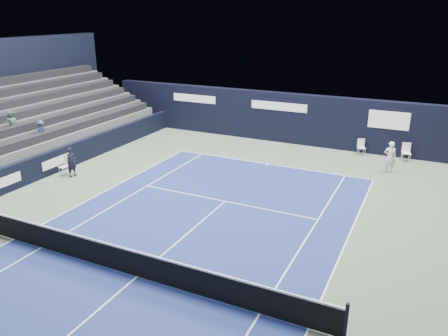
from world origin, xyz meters
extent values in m
plane|color=#526156|center=(0.00, 2.00, 0.00)|extent=(48.00, 48.00, 0.00)
cube|color=navy|center=(0.00, 0.00, 0.00)|extent=(10.97, 23.77, 0.01)
cube|color=silver|center=(4.25, 15.73, 0.43)|extent=(0.54, 0.53, 0.04)
cube|color=silver|center=(4.17, 15.90, 0.69)|extent=(0.39, 0.20, 0.49)
cylinder|color=silver|center=(4.34, 15.96, 0.22)|extent=(0.02, 0.02, 0.43)
cylinder|color=silver|center=(4.02, 15.81, 0.22)|extent=(0.02, 0.02, 0.43)
cylinder|color=silver|center=(4.48, 15.65, 0.22)|extent=(0.02, 0.02, 0.43)
cylinder|color=silver|center=(4.16, 15.51, 0.22)|extent=(0.02, 0.02, 0.43)
cube|color=white|center=(4.16, 15.92, 0.77)|extent=(0.34, 0.21, 0.32)
cube|color=white|center=(6.67, 15.64, 0.48)|extent=(0.54, 0.53, 0.04)
cube|color=white|center=(6.62, 15.84, 0.76)|extent=(0.45, 0.14, 0.54)
cylinder|color=white|center=(6.81, 15.86, 0.24)|extent=(0.03, 0.03, 0.48)
cylinder|color=white|center=(6.43, 15.77, 0.24)|extent=(0.03, 0.03, 0.48)
cylinder|color=white|center=(6.90, 15.50, 0.24)|extent=(0.03, 0.03, 0.48)
cylinder|color=white|center=(6.52, 15.41, 0.24)|extent=(0.03, 0.03, 0.48)
cube|color=white|center=(-8.75, 5.81, 0.45)|extent=(0.51, 0.50, 0.04)
cube|color=white|center=(-8.71, 6.00, 0.71)|extent=(0.42, 0.14, 0.51)
cylinder|color=white|center=(-8.53, 5.94, 0.22)|extent=(0.02, 0.02, 0.45)
cylinder|color=white|center=(-8.89, 6.03, 0.22)|extent=(0.02, 0.02, 0.45)
cylinder|color=white|center=(-8.62, 5.60, 0.22)|extent=(0.02, 0.02, 0.45)
cylinder|color=white|center=(-8.97, 5.69, 0.22)|extent=(0.02, 0.02, 0.45)
imported|color=black|center=(-8.26, 5.88, 0.75)|extent=(0.44, 0.59, 1.50)
cube|color=white|center=(0.00, 11.88, 0.01)|extent=(10.97, 0.06, 0.00)
cube|color=white|center=(5.49, 0.00, 0.01)|extent=(0.06, 23.77, 0.00)
cube|color=white|center=(-5.49, 0.00, 0.01)|extent=(0.06, 23.77, 0.00)
cube|color=white|center=(4.12, 0.00, 0.01)|extent=(0.06, 23.77, 0.00)
cube|color=white|center=(-4.12, 0.00, 0.01)|extent=(0.06, 23.77, 0.00)
cube|color=white|center=(0.00, 6.40, 0.01)|extent=(8.23, 0.06, 0.00)
cube|color=white|center=(0.00, 0.00, 0.01)|extent=(0.06, 12.80, 0.00)
cube|color=white|center=(0.00, 11.73, 0.01)|extent=(0.06, 0.30, 0.00)
cylinder|color=black|center=(6.40, 0.00, 0.55)|extent=(0.10, 0.10, 1.10)
cube|color=black|center=(0.00, 0.00, 0.46)|extent=(12.80, 0.03, 0.86)
cube|color=white|center=(0.00, 0.00, 0.91)|extent=(12.80, 0.05, 0.06)
cube|color=black|center=(0.00, 16.50, 1.55)|extent=(26.00, 0.60, 3.10)
cube|color=silver|center=(-7.00, 16.18, 2.30)|extent=(3.20, 0.02, 0.50)
cube|color=silver|center=(-1.00, 16.18, 2.30)|extent=(3.60, 0.02, 0.50)
cube|color=silver|center=(5.50, 16.18, 2.10)|extent=(2.20, 0.02, 1.00)
cube|color=black|center=(-9.50, 6.00, 0.60)|extent=(0.30, 22.00, 1.20)
cube|color=silver|center=(-9.33, 6.00, 0.60)|extent=(0.02, 2.00, 0.45)
cube|color=#535255|center=(-10.10, 7.00, 0.82)|extent=(0.90, 16.00, 1.65)
cube|color=#4C4C4E|center=(-11.00, 7.00, 1.05)|extent=(0.90, 16.00, 2.10)
cube|color=#505052|center=(-11.90, 7.00, 1.27)|extent=(0.90, 16.00, 2.55)
cube|color=#4A4A4C|center=(-12.80, 7.00, 1.50)|extent=(0.90, 16.00, 3.00)
cube|color=#464648|center=(-13.70, 7.00, 1.73)|extent=(0.90, 16.00, 3.45)
cube|color=black|center=(-10.10, 7.00, 1.85)|extent=(0.63, 15.20, 0.40)
cube|color=black|center=(-11.00, 7.00, 2.30)|extent=(0.63, 15.20, 0.40)
cube|color=black|center=(-11.90, 7.00, 2.75)|extent=(0.63, 15.20, 0.40)
cube|color=black|center=(-12.80, 7.00, 3.20)|extent=(0.63, 15.20, 0.40)
cube|color=black|center=(-13.70, 7.00, 3.65)|extent=(0.63, 15.20, 0.40)
imported|color=navy|center=(-10.10, 5.92, 2.17)|extent=(0.46, 0.71, 1.04)
imported|color=#305046|center=(-11.00, 5.01, 2.67)|extent=(0.46, 0.62, 1.14)
imported|color=white|center=(6.00, 13.43, 0.82)|extent=(0.68, 0.54, 1.64)
cylinder|color=black|center=(5.85, 13.13, 1.05)|extent=(0.03, 0.29, 0.13)
torus|color=black|center=(5.85, 12.88, 1.15)|extent=(0.30, 0.13, 0.29)
camera|label=1|loc=(7.53, -9.36, 7.83)|focal=35.00mm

